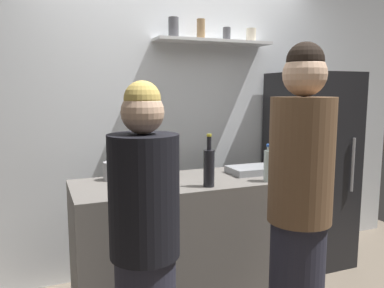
{
  "coord_description": "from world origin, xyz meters",
  "views": [
    {
      "loc": [
        -1.1,
        -1.89,
        1.55
      ],
      "look_at": [
        -0.13,
        0.53,
        1.18
      ],
      "focal_mm": 35.95,
      "sensor_mm": 36.0,
      "label": 1
    }
  ],
  "objects": [
    {
      "name": "person_blonde",
      "position": [
        -0.65,
        -0.15,
        0.78
      ],
      "size": [
        0.34,
        0.34,
        1.59
      ],
      "rotation": [
        0.0,
        0.0,
        1.3
      ],
      "color": "#262633",
      "rests_on": "ground"
    },
    {
      "name": "person_brown_jacket",
      "position": [
        0.18,
        -0.25,
        0.9
      ],
      "size": [
        0.34,
        0.34,
        1.79
      ],
      "rotation": [
        0.0,
        0.0,
        2.67
      ],
      "color": "#262633",
      "rests_on": "ground"
    },
    {
      "name": "utensil_holder",
      "position": [
        -0.66,
        0.73,
        1.0
      ],
      "size": [
        0.1,
        0.1,
        0.22
      ],
      "color": "#B2B2B7",
      "rests_on": "counter"
    },
    {
      "name": "wine_bottle_pale_glass",
      "position": [
        -0.42,
        0.51,
        1.04
      ],
      "size": [
        0.07,
        0.07,
        0.3
      ],
      "color": "#B2BFB2",
      "rests_on": "counter"
    },
    {
      "name": "wine_bottle_green_glass",
      "position": [
        -0.24,
        0.78,
        1.05
      ],
      "size": [
        0.07,
        0.07,
        0.32
      ],
      "color": "#19471E",
      "rests_on": "counter"
    },
    {
      "name": "wine_bottle_amber_glass",
      "position": [
        -0.45,
        0.74,
        1.04
      ],
      "size": [
        0.08,
        0.08,
        0.29
      ],
      "color": "#472814",
      "rests_on": "counter"
    },
    {
      "name": "counter",
      "position": [
        -0.13,
        0.53,
        0.47
      ],
      "size": [
        1.63,
        0.64,
        0.93
      ],
      "primitive_type": "cube",
      "color": "#66605B",
      "rests_on": "ground"
    },
    {
      "name": "refrigerator",
      "position": [
        1.13,
        0.85,
        0.85
      ],
      "size": [
        0.61,
        0.66,
        1.7
      ],
      "color": "black",
      "rests_on": "ground"
    },
    {
      "name": "wine_bottle_dark_glass",
      "position": [
        -0.1,
        0.31,
        1.06
      ],
      "size": [
        0.07,
        0.07,
        0.34
      ],
      "color": "black",
      "rests_on": "counter"
    },
    {
      "name": "baking_pan",
      "position": [
        0.36,
        0.56,
        0.96
      ],
      "size": [
        0.34,
        0.24,
        0.05
      ],
      "primitive_type": "cube",
      "color": "gray",
      "rests_on": "counter"
    },
    {
      "name": "water_bottle_plastic",
      "position": [
        0.34,
        0.29,
        1.04
      ],
      "size": [
        0.08,
        0.08,
        0.26
      ],
      "color": "silver",
      "rests_on": "counter"
    },
    {
      "name": "back_wall_assembly",
      "position": [
        0.0,
        1.25,
        1.3
      ],
      "size": [
        4.8,
        0.32,
        2.6
      ],
      "color": "white",
      "rests_on": "ground"
    }
  ]
}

